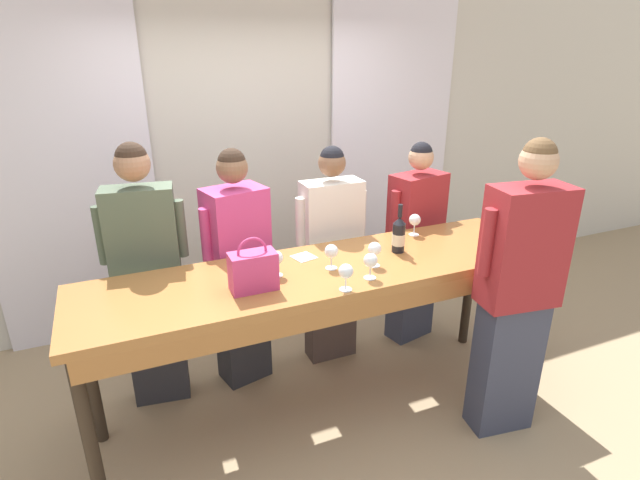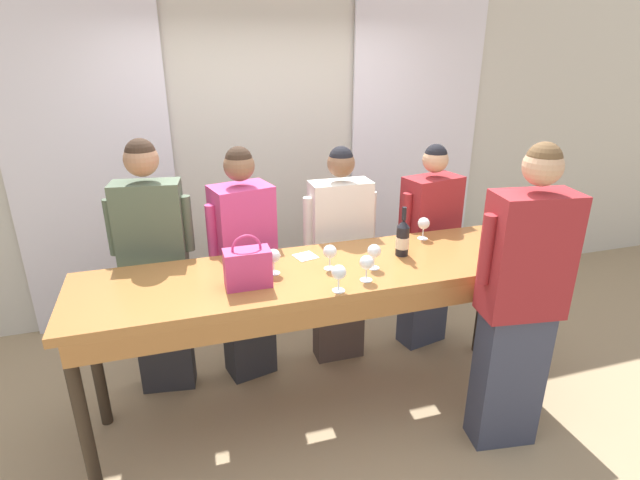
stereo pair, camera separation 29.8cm
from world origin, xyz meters
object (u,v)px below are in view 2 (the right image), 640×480
at_px(wine_glass_front_left, 330,252).
at_px(wine_glass_front_mid, 273,257).
at_px(wine_glass_center_mid, 424,224).
at_px(tasting_bar, 325,285).
at_px(wine_glass_center_left, 374,252).
at_px(wine_bottle, 403,238).
at_px(wine_glass_center_right, 339,273).
at_px(guest_striped_shirt, 428,248).
at_px(guest_olive_jacket, 156,268).
at_px(guest_pink_top, 245,266).
at_px(host_pouring, 520,303).
at_px(potted_plant, 463,259).
at_px(wine_glass_front_right, 367,263).
at_px(guest_cream_sweater, 340,256).
at_px(handbag, 248,267).

height_order(wine_glass_front_left, wine_glass_front_mid, same).
bearing_deg(wine_glass_front_left, wine_glass_center_mid, 20.08).
bearing_deg(tasting_bar, wine_glass_center_left, -13.84).
height_order(wine_bottle, wine_glass_center_right, wine_bottle).
xyz_separation_m(wine_glass_front_mid, guest_striped_shirt, (1.33, 0.56, -0.33)).
bearing_deg(wine_glass_front_mid, guest_olive_jacket, 140.27).
bearing_deg(guest_pink_top, guest_striped_shirt, 0.00).
xyz_separation_m(guest_striped_shirt, host_pouring, (-0.05, -1.13, 0.12)).
bearing_deg(tasting_bar, guest_striped_shirt, 30.10).
xyz_separation_m(wine_glass_front_left, guest_olive_jacket, (-1.00, 0.59, -0.22)).
bearing_deg(wine_glass_front_mid, wine_glass_front_left, -6.05).
bearing_deg(potted_plant, wine_glass_front_right, -137.28).
height_order(wine_glass_center_right, guest_pink_top, guest_pink_top).
distance_m(wine_glass_front_left, host_pouring, 1.10).
height_order(wine_glass_center_right, host_pouring, host_pouring).
height_order(tasting_bar, guest_cream_sweater, guest_cream_sweater).
xyz_separation_m(tasting_bar, guest_striped_shirt, (1.03, 0.59, -0.12)).
bearing_deg(wine_glass_center_mid, wine_glass_center_left, -145.77).
bearing_deg(guest_cream_sweater, tasting_bar, -116.99).
bearing_deg(tasting_bar, guest_olive_jacket, 148.59).
bearing_deg(handbag, wine_glass_front_right, -11.44).
distance_m(wine_glass_front_left, guest_olive_jacket, 1.19).
relative_size(wine_glass_center_left, guest_pink_top, 0.09).
relative_size(wine_glass_front_left, host_pouring, 0.08).
height_order(wine_glass_front_mid, wine_glass_center_left, same).
relative_size(guest_olive_jacket, potted_plant, 2.98).
height_order(tasting_bar, potted_plant, tasting_bar).
bearing_deg(wine_glass_center_left, wine_glass_center_mid, 34.23).
bearing_deg(guest_olive_jacket, host_pouring, -30.27).
xyz_separation_m(wine_glass_front_mid, guest_cream_sweater, (0.60, 0.56, -0.30)).
height_order(wine_glass_front_left, wine_glass_center_right, same).
relative_size(wine_glass_center_mid, guest_pink_top, 0.09).
xyz_separation_m(handbag, wine_glass_center_left, (0.75, 0.01, -0.01)).
xyz_separation_m(tasting_bar, wine_glass_center_right, (-0.01, -0.28, 0.21)).
relative_size(handbag, wine_glass_front_left, 1.99).
relative_size(handbag, wine_glass_front_right, 1.99).
height_order(handbag, potted_plant, handbag).
relative_size(guest_pink_top, guest_striped_shirt, 1.04).
height_order(wine_glass_front_mid, wine_glass_front_right, same).
bearing_deg(wine_glass_front_mid, guest_cream_sweater, 42.87).
height_order(wine_glass_center_right, guest_cream_sweater, guest_cream_sweater).
xyz_separation_m(wine_bottle, wine_glass_center_right, (-0.54, -0.35, -0.01)).
bearing_deg(potted_plant, wine_glass_front_left, -143.58).
height_order(wine_glass_center_left, host_pouring, host_pouring).
xyz_separation_m(wine_glass_front_mid, wine_glass_front_right, (0.48, -0.24, -0.00)).
height_order(wine_glass_center_left, guest_striped_shirt, guest_striped_shirt).
height_order(handbag, guest_striped_shirt, guest_striped_shirt).
relative_size(guest_pink_top, host_pouring, 0.92).
relative_size(handbag, wine_glass_center_mid, 1.99).
bearing_deg(wine_glass_center_mid, handbag, -164.22).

